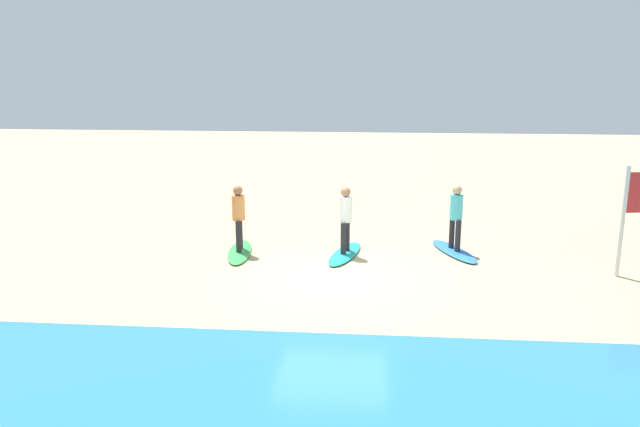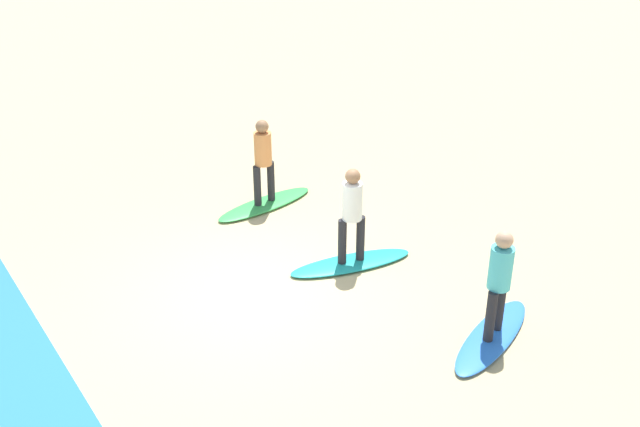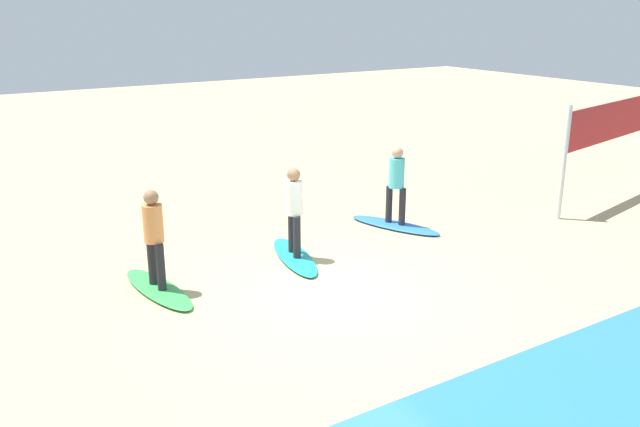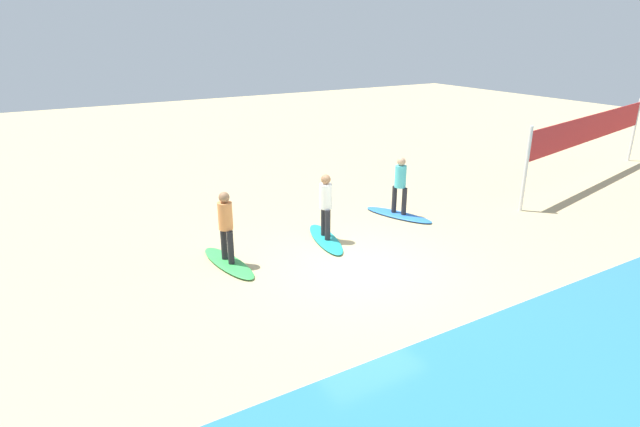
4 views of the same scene
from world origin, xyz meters
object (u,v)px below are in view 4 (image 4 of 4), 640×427
(surfboard_blue, at_px, (398,215))
(volleyball_net, at_px, (592,131))
(surfer_blue, at_px, (400,181))
(surfboard_teal, at_px, (326,239))
(surfer_teal, at_px, (326,202))
(surfer_green, at_px, (226,222))
(surfboard_green, at_px, (228,263))

(surfboard_blue, bearing_deg, volleyball_net, 64.99)
(surfer_blue, height_order, volleyball_net, volleyball_net)
(surfboard_teal, distance_m, volleyball_net, 10.67)
(surfboard_teal, height_order, surfer_teal, surfer_teal)
(surfer_green, bearing_deg, surfer_blue, -174.46)
(surfboard_blue, distance_m, surfer_green, 5.47)
(surfboard_blue, distance_m, volleyball_net, 8.02)
(surfer_blue, relative_size, volleyball_net, 0.18)
(surfer_green, xyz_separation_m, volleyball_net, (-13.16, 0.02, 0.75))
(volleyball_net, bearing_deg, surfer_blue, -3.95)
(surfer_blue, height_order, surfer_teal, same)
(surfboard_blue, height_order, surfboard_green, same)
(surfer_blue, relative_size, surfboard_teal, 0.78)
(surfboard_teal, xyz_separation_m, surfboard_green, (2.63, 0.07, 0.00))
(surfboard_blue, relative_size, surfer_green, 1.28)
(surfer_blue, distance_m, volleyball_net, 7.86)
(surfboard_green, xyz_separation_m, volleyball_net, (-13.16, 0.02, 1.74))
(surfboard_blue, distance_m, surfer_teal, 2.93)
(volleyball_net, bearing_deg, surfer_teal, -0.47)
(surfer_blue, height_order, surfboard_green, surfer_blue)
(surfer_blue, xyz_separation_m, surfer_teal, (2.72, 0.45, 0.00))
(surfboard_green, relative_size, surfer_green, 1.28)
(surfer_green, bearing_deg, surfer_teal, -178.55)
(surfer_blue, distance_m, surfer_green, 5.38)
(surfboard_blue, xyz_separation_m, surfer_green, (5.35, 0.52, 0.99))
(surfer_teal, xyz_separation_m, volleyball_net, (-10.53, 0.09, 0.75))
(surfer_teal, relative_size, surfer_green, 1.00)
(surfer_green, relative_size, volleyball_net, 0.18)
(surfer_blue, distance_m, surfer_teal, 2.76)
(surfer_blue, xyz_separation_m, surfboard_green, (5.35, 0.52, -0.99))
(surfer_green, distance_m, volleyball_net, 13.18)
(surfer_blue, xyz_separation_m, surfboard_teal, (2.72, 0.45, -0.99))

